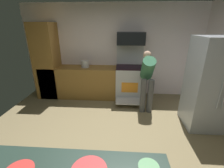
{
  "coord_description": "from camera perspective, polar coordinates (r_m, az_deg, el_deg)",
  "views": [
    {
      "loc": [
        0.25,
        -2.25,
        2.02
      ],
      "look_at": [
        0.07,
        0.3,
        1.05
      ],
      "focal_mm": 24.81,
      "sensor_mm": 36.0,
      "label": 1
    }
  ],
  "objects": [
    {
      "name": "ground_plane",
      "position": [
        3.04,
        -1.91,
        -21.09
      ],
      "size": [
        5.2,
        4.8,
        0.02
      ],
      "primitive_type": "cube",
      "color": "olive"
    },
    {
      "name": "wall_back",
      "position": [
        4.65,
        0.78,
        11.91
      ],
      "size": [
        5.2,
        0.12,
        2.6
      ],
      "primitive_type": "cube",
      "color": "silver",
      "rests_on": "ground"
    },
    {
      "name": "lower_cabinet_run",
      "position": [
        4.66,
        -10.64,
        0.74
      ],
      "size": [
        2.4,
        0.6,
        0.9
      ],
      "primitive_type": "cube",
      "color": "olive",
      "rests_on": "ground"
    },
    {
      "name": "cabinet_column",
      "position": [
        4.84,
        -22.77,
        7.65
      ],
      "size": [
        0.6,
        0.6,
        2.1
      ],
      "primitive_type": "cube",
      "color": "olive",
      "rests_on": "ground"
    },
    {
      "name": "oven_range",
      "position": [
        4.48,
        6.38,
        1.0
      ],
      "size": [
        0.76,
        1.03,
        1.53
      ],
      "color": "#B9B8B7",
      "rests_on": "ground"
    },
    {
      "name": "microwave",
      "position": [
        4.33,
        6.98,
        16.33
      ],
      "size": [
        0.74,
        0.38,
        0.33
      ],
      "primitive_type": "cube",
      "color": "black",
      "rests_on": "oven_range"
    },
    {
      "name": "refrigerator",
      "position": [
        3.65,
        32.87,
        -0.18
      ],
      "size": [
        0.84,
        0.76,
        1.84
      ],
      "color": "#B1B8C2",
      "rests_on": "ground"
    },
    {
      "name": "person_cook",
      "position": [
        3.8,
        12.86,
        2.44
      ],
      "size": [
        0.31,
        0.62,
        1.44
      ],
      "color": "#4E4E4E",
      "rests_on": "ground"
    },
    {
      "name": "mixing_bowl_large",
      "position": [
        1.48,
        13.31,
        -27.96
      ],
      "size": [
        0.17,
        0.17,
        0.05
      ],
      "primitive_type": "cone",
      "rotation": [
        3.14,
        0.0,
        0.0
      ],
      "color": "#5D9762",
      "rests_on": "counter_island"
    },
    {
      "name": "stock_pot",
      "position": [
        4.48,
        -9.88,
        7.29
      ],
      "size": [
        0.23,
        0.23,
        0.19
      ],
      "primitive_type": "cylinder",
      "color": "#BBB8B5",
      "rests_on": "lower_cabinet_run"
    }
  ]
}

